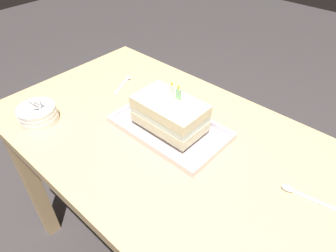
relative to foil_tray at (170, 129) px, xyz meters
The scene contains 6 objects.
dining_table 0.13m from the foil_tray, 67.19° to the right, with size 1.19×0.70×0.77m.
foil_tray is the anchor object (origin of this frame).
birthday_cake 0.06m from the foil_tray, 90.00° to the left, with size 0.22×0.13×0.14m.
bowl_stack 0.44m from the foil_tray, 144.18° to the right, with size 0.13×0.13×0.10m.
serving_spoon_near_tray 0.42m from the foil_tray, ahead, with size 0.16×0.04×0.01m.
serving_spoon_by_bowls 0.35m from the foil_tray, 162.48° to the left, with size 0.07×0.13×0.01m.
Camera 1 is at (0.49, -0.53, 1.41)m, focal length 32.27 mm.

